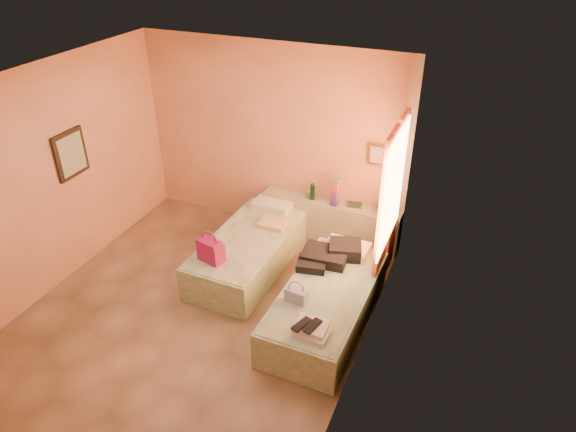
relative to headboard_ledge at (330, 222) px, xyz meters
name	(u,v)px	position (x,y,z in m)	size (l,w,h in m)	color
ground	(200,310)	(-0.98, -2.10, -0.33)	(4.50, 4.50, 0.00)	tan
room_walls	(228,164)	(-0.77, -1.53, 1.46)	(4.02, 4.51, 2.81)	#ECA87E
headboard_ledge	(330,222)	(0.00, 0.00, 0.00)	(2.05, 0.30, 0.65)	#AAB191
bed_left	(249,252)	(-0.80, -1.05, -0.08)	(0.90, 2.00, 0.50)	beige
bed_right	(326,306)	(0.52, -1.70, -0.08)	(0.90, 2.00, 0.50)	beige
water_bottle	(312,192)	(-0.28, -0.02, 0.45)	(0.07, 0.07, 0.24)	#143924
rainbow_box	(335,192)	(0.07, -0.06, 0.54)	(0.09, 0.09, 0.42)	#AD1558
small_dish	(311,196)	(-0.33, 0.05, 0.34)	(0.13, 0.13, 0.03)	#52976C
green_book	(354,205)	(0.34, 0.03, 0.34)	(0.20, 0.14, 0.03)	#23412B
flower_vase	(383,206)	(0.77, -0.08, 0.47)	(0.22, 0.22, 0.29)	silver
magenta_handbag	(211,250)	(-0.99, -1.71, 0.33)	(0.32, 0.18, 0.30)	#AD1558
khaki_garment	(273,223)	(-0.61, -0.67, 0.21)	(0.38, 0.30, 0.06)	#C7B980
clothes_pile	(329,255)	(0.37, -1.17, 0.26)	(0.60, 0.60, 0.18)	black
blue_handbag	(296,296)	(0.28, -2.03, 0.26)	(0.25, 0.11, 0.16)	#3F5397
towel_stack	(313,330)	(0.62, -2.43, 0.23)	(0.35, 0.30, 0.10)	white
sandal_pair	(307,326)	(0.57, -2.46, 0.29)	(0.18, 0.24, 0.02)	black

